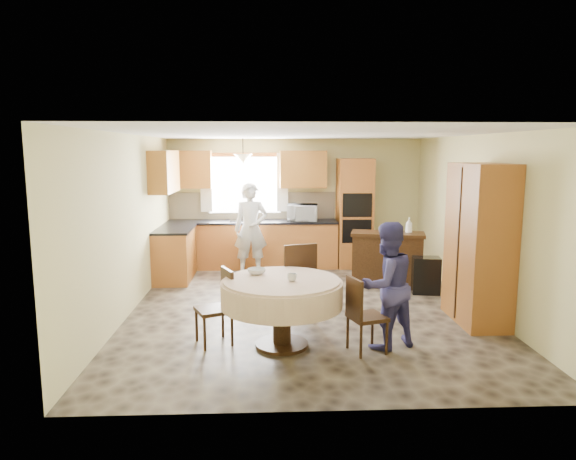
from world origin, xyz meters
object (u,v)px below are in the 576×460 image
at_px(dining_table, 282,294).
at_px(cupboard, 479,244).
at_px(oven_tower, 354,213).
at_px(sideboard, 387,261).
at_px(chair_left, 219,303).
at_px(chair_right, 362,311).
at_px(person_sink, 251,229).
at_px(chair_back, 297,279).
at_px(person_dining, 386,285).

bearing_deg(dining_table, cupboard, 16.40).
bearing_deg(oven_tower, sideboard, -78.41).
bearing_deg(sideboard, cupboard, -54.19).
bearing_deg(dining_table, chair_left, 168.99).
xyz_separation_m(chair_right, person_sink, (-1.35, 3.77, 0.36)).
height_order(chair_back, person_dining, person_dining).
height_order(cupboard, person_sink, cupboard).
bearing_deg(person_dining, dining_table, -28.10).
bearing_deg(oven_tower, dining_table, -110.52).
relative_size(oven_tower, sideboard, 1.76).
relative_size(dining_table, chair_right, 1.61).
xyz_separation_m(chair_back, chair_right, (0.66, -1.07, -0.11)).
bearing_deg(chair_right, chair_left, 59.80).
xyz_separation_m(cupboard, dining_table, (-2.62, -0.77, -0.43)).
distance_m(cupboard, chair_right, 2.07).
relative_size(oven_tower, chair_left, 2.38).
distance_m(oven_tower, person_sink, 2.11).
xyz_separation_m(dining_table, person_dining, (1.20, -0.07, 0.11)).
height_order(dining_table, person_sink, person_sink).
bearing_deg(cupboard, chair_right, -150.09).
bearing_deg(sideboard, chair_back, -118.57).
bearing_deg(chair_right, person_sink, 2.12).
height_order(dining_table, person_dining, person_dining).
distance_m(cupboard, person_sink, 4.15).
relative_size(sideboard, chair_left, 1.35).
height_order(sideboard, cupboard, cupboard).
bearing_deg(dining_table, sideboard, 54.85).
distance_m(chair_back, chair_right, 1.27).
distance_m(oven_tower, sideboard, 1.66).
distance_m(sideboard, chair_back, 2.43).
bearing_deg(person_dining, chair_right, 1.71).
bearing_deg(oven_tower, chair_back, -111.82).
distance_m(chair_back, person_sink, 2.80).
bearing_deg(chair_back, chair_right, 104.67).
bearing_deg(chair_left, sideboard, 110.36).
relative_size(oven_tower, person_sink, 1.25).
relative_size(dining_table, chair_back, 1.31).
distance_m(chair_left, chair_right, 1.67).
distance_m(dining_table, chair_left, 0.76).
distance_m(sideboard, person_sink, 2.52).
height_order(chair_back, person_sink, person_sink).
height_order(sideboard, person_sink, person_sink).
distance_m(oven_tower, chair_left, 4.65).
bearing_deg(person_sink, dining_table, -89.31).
distance_m(cupboard, chair_back, 2.44).
bearing_deg(sideboard, oven_tower, 115.28).
bearing_deg(chair_left, dining_table, 55.40).
bearing_deg(chair_left, chair_right, 53.77).
relative_size(chair_left, person_sink, 0.53).
bearing_deg(cupboard, sideboard, 112.12).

